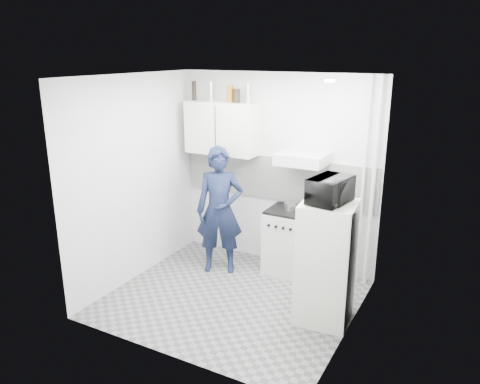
% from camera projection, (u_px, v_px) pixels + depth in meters
% --- Properties ---
extents(floor, '(2.80, 2.80, 0.00)m').
position_uv_depth(floor, '(232.00, 298.00, 5.62)').
color(floor, slate).
rests_on(floor, ground).
extents(ceiling, '(2.80, 2.80, 0.00)m').
position_uv_depth(ceiling, '(231.00, 76.00, 4.86)').
color(ceiling, white).
rests_on(ceiling, wall_back).
extents(wall_back, '(2.80, 0.00, 2.80)m').
position_uv_depth(wall_back, '(277.00, 171.00, 6.29)').
color(wall_back, silver).
rests_on(wall_back, floor).
extents(wall_left, '(0.00, 2.60, 2.60)m').
position_uv_depth(wall_left, '(135.00, 180.00, 5.88)').
color(wall_left, silver).
rests_on(wall_left, floor).
extents(wall_right, '(0.00, 2.60, 2.60)m').
position_uv_depth(wall_right, '(355.00, 215.00, 4.61)').
color(wall_right, silver).
rests_on(wall_right, floor).
extents(person, '(0.73, 0.62, 1.69)m').
position_uv_depth(person, '(220.00, 211.00, 6.13)').
color(person, black).
rests_on(person, floor).
extents(stove, '(0.53, 0.53, 0.84)m').
position_uv_depth(stove, '(287.00, 242.00, 6.21)').
color(stove, '#BCBBB9').
rests_on(stove, floor).
extents(fridge, '(0.61, 0.61, 1.35)m').
position_uv_depth(fridge, '(326.00, 263.00, 5.01)').
color(fridge, silver).
rests_on(fridge, floor).
extents(stove_top, '(0.51, 0.51, 0.03)m').
position_uv_depth(stove_top, '(288.00, 211.00, 6.08)').
color(stove_top, black).
rests_on(stove_top, stove).
extents(saucepan, '(0.16, 0.16, 0.09)m').
position_uv_depth(saucepan, '(290.00, 206.00, 6.07)').
color(saucepan, silver).
rests_on(saucepan, stove_top).
extents(microwave, '(0.54, 0.41, 0.27)m').
position_uv_depth(microwave, '(330.00, 190.00, 4.77)').
color(microwave, black).
rests_on(microwave, fridge).
extents(bottle_a, '(0.06, 0.06, 0.26)m').
position_uv_depth(bottle_a, '(194.00, 91.00, 6.39)').
color(bottle_a, black).
rests_on(bottle_a, upper_cabinet).
extents(bottle_c, '(0.06, 0.06, 0.26)m').
position_uv_depth(bottle_c, '(211.00, 92.00, 6.27)').
color(bottle_c, silver).
rests_on(bottle_c, upper_cabinet).
extents(canister_a, '(0.09, 0.09, 0.22)m').
position_uv_depth(canister_a, '(230.00, 94.00, 6.14)').
color(canister_a, brown).
rests_on(canister_a, upper_cabinet).
extents(canister_b, '(0.09, 0.09, 0.18)m').
position_uv_depth(canister_b, '(236.00, 96.00, 6.10)').
color(canister_b, black).
rests_on(canister_b, upper_cabinet).
extents(bottle_e, '(0.06, 0.06, 0.25)m').
position_uv_depth(bottle_e, '(248.00, 94.00, 6.01)').
color(bottle_e, silver).
rests_on(bottle_e, upper_cabinet).
extents(upper_cabinet, '(1.00, 0.35, 0.70)m').
position_uv_depth(upper_cabinet, '(222.00, 128.00, 6.33)').
color(upper_cabinet, silver).
rests_on(upper_cabinet, wall_back).
extents(range_hood, '(0.60, 0.50, 0.14)m').
position_uv_depth(range_hood, '(303.00, 159.00, 5.80)').
color(range_hood, '#BCBBB9').
rests_on(range_hood, wall_back).
extents(backsplash, '(2.74, 0.03, 0.60)m').
position_uv_depth(backsplash, '(276.00, 178.00, 6.31)').
color(backsplash, white).
rests_on(backsplash, wall_back).
extents(pipe_a, '(0.05, 0.05, 2.60)m').
position_uv_depth(pipe_a, '(373.00, 185.00, 5.64)').
color(pipe_a, '#BCBBB9').
rests_on(pipe_a, floor).
extents(pipe_b, '(0.04, 0.04, 2.60)m').
position_uv_depth(pipe_b, '(363.00, 184.00, 5.69)').
color(pipe_b, '#BCBBB9').
rests_on(pipe_b, floor).
extents(ceiling_spot_fixture, '(0.10, 0.10, 0.02)m').
position_uv_depth(ceiling_spot_fixture, '(330.00, 81.00, 4.59)').
color(ceiling_spot_fixture, white).
rests_on(ceiling_spot_fixture, ceiling).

